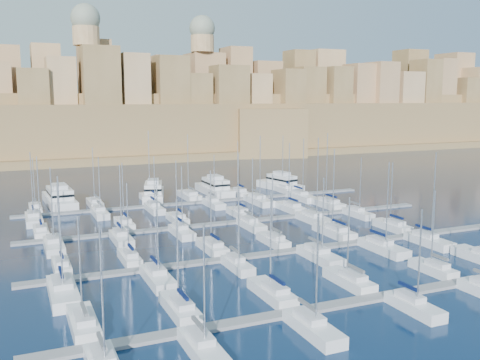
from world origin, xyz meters
name	(u,v)px	position (x,y,z in m)	size (l,w,h in m)	color
ground	(263,234)	(0.00, 0.00, 0.00)	(600.00, 600.00, 0.00)	black
pontoon_near	(383,296)	(0.00, -34.00, 0.20)	(84.00, 2.00, 0.40)	slate
pontoon_mid_near	(295,250)	(0.00, -12.00, 0.20)	(84.00, 2.00, 0.40)	slate
pontoon_mid_far	(241,221)	(0.00, 10.00, 0.20)	(84.00, 2.00, 0.40)	slate
pontoon_far	(203,202)	(0.00, 32.00, 0.20)	(84.00, 2.00, 0.40)	slate
sailboat_0	(83,323)	(-35.06, -28.65, 0.73)	(2.68, 8.92, 12.52)	silver
sailboat_1	(180,308)	(-24.40, -28.73, 0.74)	(2.63, 8.76, 13.50)	silver
sailboat_2	(272,292)	(-12.53, -28.57, 0.74)	(2.73, 9.08, 13.59)	silver
sailboat_3	(350,280)	(-1.24, -28.69, 0.72)	(2.66, 8.85, 12.00)	silver
sailboat_4	(433,269)	(12.41, -29.27, 0.72)	(2.30, 7.66, 12.05)	silver
sailboat_7	(203,349)	(-25.34, -39.26, 0.73)	(2.62, 8.74, 13.10)	silver
sailboat_8	(313,327)	(-13.22, -39.32, 0.73)	(2.66, 8.86, 13.23)	silver
sailboat_9	(414,306)	(0.49, -38.90, 0.72)	(2.40, 8.01, 12.48)	silver
sailboat_12	(61,266)	(-35.37, -7.30, 0.72)	(2.28, 7.60, 12.77)	silver
sailboat_13	(130,258)	(-25.63, -7.21, 0.72)	(2.34, 7.79, 12.26)	silver
sailboat_14	(212,247)	(-12.23, -6.71, 0.74)	(2.64, 8.81, 13.35)	silver
sailboat_15	(273,240)	(-1.39, -6.96, 0.72)	(2.49, 8.29, 12.17)	silver
sailboat_16	(334,231)	(11.29, -6.03, 0.77)	(3.06, 10.18, 15.82)	silver
sailboat_17	(392,226)	(23.57, -6.70, 0.73)	(2.65, 8.82, 12.93)	silver
sailboat_18	(63,292)	(-36.18, -18.27, 0.77)	(3.24, 10.80, 15.57)	silver
sailboat_19	(158,277)	(-24.08, -17.59, 0.75)	(2.82, 9.42, 14.55)	silver
sailboat_20	(237,265)	(-12.13, -16.72, 0.72)	(2.29, 7.65, 12.38)	silver
sailboat_21	(320,256)	(1.05, -17.69, 0.74)	(2.89, 9.62, 13.07)	silver
sailboat_22	(383,247)	(12.74, -17.82, 0.76)	(2.96, 9.88, 14.85)	silver
sailboat_23	(429,241)	(22.32, -17.60, 0.76)	(2.83, 9.43, 15.96)	silver
sailboat_24	(41,231)	(-36.88, 14.99, 0.74)	(2.46, 8.20, 14.51)	silver
sailboat_25	(124,224)	(-21.92, 15.14, 0.73)	(2.55, 8.49, 12.65)	silver
sailboat_26	(178,219)	(-11.42, 15.08, 0.72)	(2.51, 8.37, 12.55)	silver
sailboat_27	(239,213)	(1.90, 15.13, 0.73)	(2.54, 8.47, 13.42)	silver
sailboat_28	(290,207)	(14.23, 15.73, 0.76)	(2.91, 9.70, 15.10)	silver
sailboat_29	(327,204)	(24.07, 16.14, 0.78)	(3.16, 10.53, 16.92)	silver
sailboat_30	(54,245)	(-35.49, 4.35, 0.75)	(2.86, 9.54, 13.85)	silver
sailboat_31	(121,238)	(-24.58, 4.57, 0.74)	(2.73, 9.09, 13.70)	silver
sailboat_32	(182,232)	(-13.81, 4.77, 0.73)	(2.61, 8.69, 12.87)	silver
sailboat_33	(251,225)	(-0.14, 4.78, 0.74)	(2.60, 8.66, 13.65)	silver
sailboat_34	(315,219)	(13.27, 3.84, 0.78)	(3.17, 10.57, 17.17)	silver
sailboat_35	(358,213)	(24.32, 4.99, 0.73)	(2.47, 8.23, 12.76)	silver
sailboat_36	(35,208)	(-36.79, 37.10, 0.72)	(2.52, 8.41, 11.96)	silver
sailboat_37	(95,203)	(-24.11, 37.52, 0.74)	(2.78, 9.27, 13.67)	silver
sailboat_38	(151,198)	(-11.10, 38.15, 0.78)	(3.17, 10.56, 17.09)	silver
sailboat_39	(189,196)	(-1.49, 38.13, 0.77)	(3.15, 10.51, 15.98)	silver
sailboat_40	(239,193)	(11.34, 37.38, 0.74)	(2.70, 8.99, 14.10)	silver
sailboat_41	(283,189)	(24.21, 37.54, 0.75)	(2.79, 9.32, 15.01)	silver
sailboat_42	(34,219)	(-37.60, 26.02, 0.76)	(3.06, 10.21, 14.42)	silver
sailboat_43	(100,213)	(-24.67, 26.69, 0.73)	(2.65, 8.85, 12.82)	silver
sailboat_44	(154,208)	(-13.13, 26.69, 0.73)	(2.66, 8.85, 12.44)	silver
sailboat_45	(214,203)	(0.54, 26.70, 0.73)	(2.65, 8.82, 12.16)	silver
sailboat_46	(259,200)	(11.40, 25.73, 0.78)	(3.24, 10.80, 16.14)	silver
sailboat_47	(301,197)	(22.93, 25.94, 0.76)	(3.11, 10.37, 15.17)	silver
motor_yacht_a	(60,198)	(-31.29, 42.42, 1.73)	(6.56, 18.85, 5.25)	silver
motor_yacht_b	(154,192)	(-9.63, 41.05, 1.73)	(8.84, 16.39, 5.25)	silver
motor_yacht_c	(215,188)	(6.43, 41.41, 1.73)	(4.97, 16.47, 5.25)	silver
motor_yacht_d	(280,183)	(25.01, 40.75, 1.73)	(7.45, 15.68, 5.25)	silver
fortified_city	(109,120)	(-0.19, 155.26, 14.74)	(460.00, 108.95, 59.52)	brown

